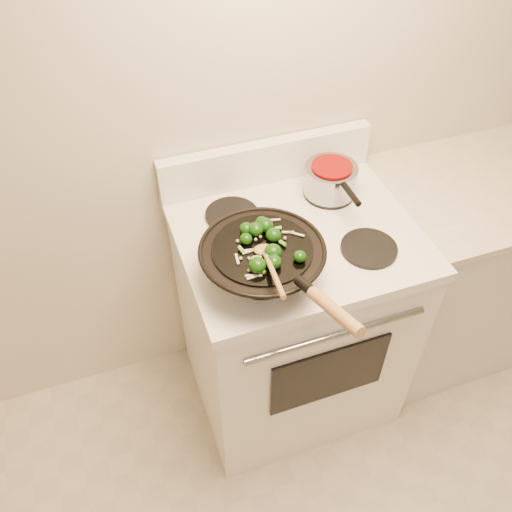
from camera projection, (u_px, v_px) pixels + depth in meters
name	position (u px, v px, depth m)	size (l,w,h in m)	color
stove	(291.00, 317.00, 2.09)	(0.78, 0.67, 1.08)	white
counter_unit	(455.00, 268.00, 2.30)	(0.76, 0.62, 0.91)	silver
wok	(263.00, 261.00, 1.58)	(0.37, 0.61, 0.21)	black
stirfry	(265.00, 242.00, 1.53)	(0.22, 0.21, 0.04)	#0F3808
wooden_spoon	(269.00, 262.00, 1.46)	(0.07, 0.26, 0.08)	#9E723E
saucepan	(331.00, 179.00, 1.87)	(0.18, 0.29, 0.11)	gray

